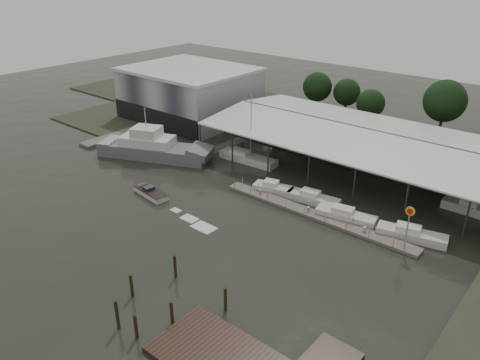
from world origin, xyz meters
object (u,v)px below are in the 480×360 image
Objects in this scene: shell_fuel_sign at (409,220)px; grey_trawler at (155,148)px; speedboat_underway at (149,192)px; white_sailboat at (247,158)px.

grey_trawler reaches higher than shell_fuel_sign.
speedboat_underway is (-33.58, -9.67, -3.53)m from shell_fuel_sign.
white_sailboat is 0.67× the size of speedboat_underway.
shell_fuel_sign is 43.72m from grey_trawler.
grey_trawler reaches higher than speedboat_underway.
grey_trawler is at bearing 179.70° from shell_fuel_sign.
grey_trawler is 1.70× the size of white_sailboat.
grey_trawler is at bearing -151.32° from white_sailboat.
white_sailboat reaches higher than shell_fuel_sign.
white_sailboat is 18.61m from speedboat_underway.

